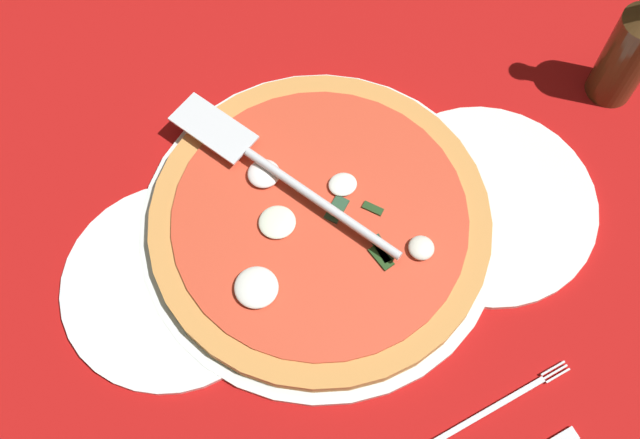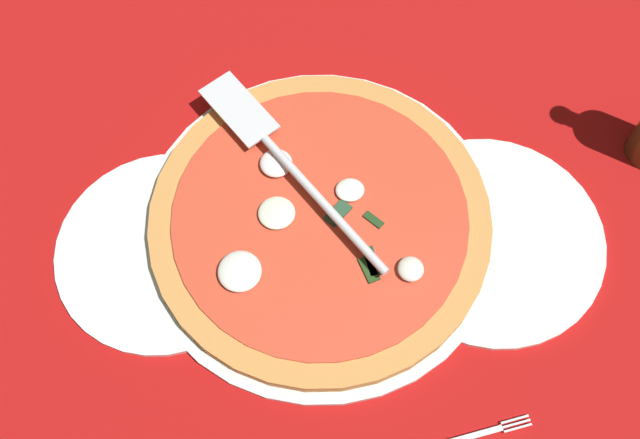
{
  "view_description": "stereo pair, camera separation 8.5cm",
  "coord_description": "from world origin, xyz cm",
  "px_view_note": "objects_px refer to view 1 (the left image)",
  "views": [
    {
      "loc": [
        -9.61,
        -34.4,
        79.08
      ],
      "look_at": [
        2.78,
        -0.73,
        2.17
      ],
      "focal_mm": 42.51,
      "sensor_mm": 36.0,
      "label": 1
    },
    {
      "loc": [
        -1.36,
        -36.37,
        79.08
      ],
      "look_at": [
        2.78,
        -0.73,
        2.17
      ],
      "focal_mm": 42.51,
      "sensor_mm": 36.0,
      "label": 2
    }
  ],
  "objects_px": {
    "dinner_plate_right": "(485,203)",
    "pizza_server": "(277,170)",
    "dinner_plate_left": "(172,284)",
    "pizza": "(319,220)",
    "beer_bottle": "(633,47)"
  },
  "relations": [
    {
      "from": "dinner_plate_right",
      "to": "pizza_server",
      "type": "distance_m",
      "value": 0.24
    },
    {
      "from": "dinner_plate_left",
      "to": "pizza",
      "type": "bearing_deg",
      "value": 3.31
    },
    {
      "from": "pizza",
      "to": "beer_bottle",
      "type": "relative_size",
      "value": 1.72
    },
    {
      "from": "pizza_server",
      "to": "beer_bottle",
      "type": "height_order",
      "value": "beer_bottle"
    },
    {
      "from": "pizza_server",
      "to": "beer_bottle",
      "type": "bearing_deg",
      "value": -123.73
    },
    {
      "from": "dinner_plate_left",
      "to": "pizza_server",
      "type": "distance_m",
      "value": 0.17
    },
    {
      "from": "dinner_plate_right",
      "to": "pizza",
      "type": "distance_m",
      "value": 0.2
    },
    {
      "from": "dinner_plate_right",
      "to": "pizza",
      "type": "height_order",
      "value": "pizza"
    },
    {
      "from": "dinner_plate_right",
      "to": "pizza_server",
      "type": "xyz_separation_m",
      "value": [
        -0.22,
        0.1,
        0.04
      ]
    },
    {
      "from": "beer_bottle",
      "to": "pizza_server",
      "type": "bearing_deg",
      "value": 178.61
    },
    {
      "from": "pizza",
      "to": "dinner_plate_left",
      "type": "bearing_deg",
      "value": -176.69
    },
    {
      "from": "dinner_plate_right",
      "to": "pizza_server",
      "type": "bearing_deg",
      "value": 155.01
    },
    {
      "from": "dinner_plate_left",
      "to": "dinner_plate_right",
      "type": "relative_size",
      "value": 0.95
    },
    {
      "from": "dinner_plate_left",
      "to": "dinner_plate_right",
      "type": "xyz_separation_m",
      "value": [
        0.37,
        -0.03,
        0.0
      ]
    },
    {
      "from": "dinner_plate_right",
      "to": "beer_bottle",
      "type": "height_order",
      "value": "beer_bottle"
    }
  ]
}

